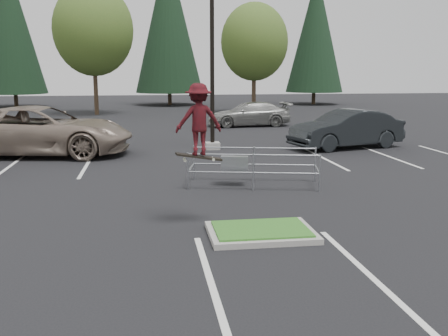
{
  "coord_description": "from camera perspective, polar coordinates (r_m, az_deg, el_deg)",
  "views": [
    {
      "loc": [
        -2.33,
        -10.31,
        3.45
      ],
      "look_at": [
        -0.56,
        1.5,
        1.17
      ],
      "focal_mm": 42.0,
      "sensor_mm": 36.0,
      "label": 1
    }
  ],
  "objects": [
    {
      "name": "ground",
      "position": [
        11.12,
        4.06,
        -7.31
      ],
      "size": [
        120.0,
        120.0,
        0.0
      ],
      "primitive_type": "plane",
      "color": "black",
      "rests_on": "ground"
    },
    {
      "name": "grass_median",
      "position": [
        11.09,
        4.06,
        -6.93
      ],
      "size": [
        2.2,
        1.6,
        0.16
      ],
      "color": "gray",
      "rests_on": "ground"
    },
    {
      "name": "stall_lines",
      "position": [
        16.72,
        -4.97,
        -1.15
      ],
      "size": [
        22.62,
        17.6,
        0.01
      ],
      "color": "silver",
      "rests_on": "ground"
    },
    {
      "name": "light_pole",
      "position": [
        22.51,
        -1.31,
        13.61
      ],
      "size": [
        0.7,
        0.6,
        10.12
      ],
      "color": "gray",
      "rests_on": "ground"
    },
    {
      "name": "decid_b",
      "position": [
        41.09,
        -14.06,
        14.09
      ],
      "size": [
        5.89,
        5.89,
        9.64
      ],
      "color": "#38281C",
      "rests_on": "ground"
    },
    {
      "name": "decid_c",
      "position": [
        41.03,
        3.29,
        13.29
      ],
      "size": [
        5.12,
        5.12,
        8.38
      ],
      "color": "#38281C",
      "rests_on": "ground"
    },
    {
      "name": "conif_a",
      "position": [
        51.77,
        -22.21,
        14.05
      ],
      "size": [
        5.72,
        5.72,
        13.0
      ],
      "color": "#38281C",
      "rests_on": "ground"
    },
    {
      "name": "conif_b",
      "position": [
        51.05,
        -6.08,
        15.67
      ],
      "size": [
        6.38,
        6.38,
        14.5
      ],
      "color": "#38281C",
      "rests_on": "ground"
    },
    {
      "name": "conif_c",
      "position": [
        52.53,
        9.94,
        14.34
      ],
      "size": [
        5.5,
        5.5,
        12.5
      ],
      "color": "#38281C",
      "rests_on": "ground"
    },
    {
      "name": "cart_corral",
      "position": [
        15.6,
        1.66,
        0.56
      ],
      "size": [
        4.02,
        2.17,
        1.08
      ],
      "rotation": [
        0.0,
        0.0,
        -0.22
      ],
      "color": "#919499",
      "rests_on": "ground"
    },
    {
      "name": "skateboarder",
      "position": [
        11.42,
        -2.8,
        5.25
      ],
      "size": [
        1.07,
        0.69,
        1.7
      ],
      "rotation": [
        0.0,
        0.0,
        3.25
      ],
      "color": "black",
      "rests_on": "ground"
    },
    {
      "name": "car_l_tan",
      "position": [
        22.34,
        -19.25,
        3.86
      ],
      "size": [
        7.55,
        4.36,
        1.98
      ],
      "primitive_type": "imported",
      "rotation": [
        0.0,
        0.0,
        1.41
      ],
      "color": "gray",
      "rests_on": "ground"
    },
    {
      "name": "car_r_charc",
      "position": [
        23.62,
        13.18,
        4.15
      ],
      "size": [
        5.37,
        3.04,
        1.67
      ],
      "primitive_type": "imported",
      "rotation": [
        0.0,
        0.0,
        4.98
      ],
      "color": "black",
      "rests_on": "ground"
    },
    {
      "name": "car_far_silver",
      "position": [
        31.92,
        2.78,
        5.88
      ],
      "size": [
        5.11,
        2.32,
        1.45
      ],
      "primitive_type": "imported",
      "rotation": [
        0.0,
        0.0,
        4.77
      ],
      "color": "gray",
      "rests_on": "ground"
    }
  ]
}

